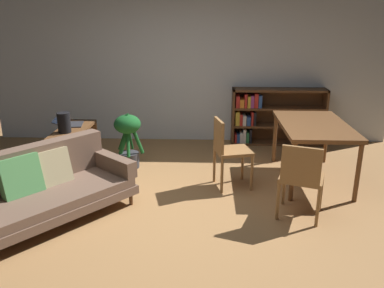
% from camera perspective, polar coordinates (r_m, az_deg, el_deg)
% --- Properties ---
extents(ground_plane, '(8.16, 8.16, 0.00)m').
position_cam_1_polar(ground_plane, '(4.58, -1.91, -9.42)').
color(ground_plane, '#9E7042').
extents(back_wall_panel, '(6.80, 0.10, 2.70)m').
position_cam_1_polar(back_wall_panel, '(6.80, -0.37, 11.71)').
color(back_wall_panel, silver).
rests_on(back_wall_panel, ground_plane).
extents(fabric_couch, '(1.81, 1.92, 0.77)m').
position_cam_1_polar(fabric_couch, '(4.55, -20.89, -5.87)').
color(fabric_couch, '#56351E').
rests_on(fabric_couch, ground_plane).
extents(media_console, '(0.42, 1.09, 0.56)m').
position_cam_1_polar(media_console, '(5.98, -16.74, -0.56)').
color(media_console, brown).
rests_on(media_console, ground_plane).
extents(open_laptop, '(0.46, 0.39, 0.09)m').
position_cam_1_polar(open_laptop, '(6.12, -17.26, 2.84)').
color(open_laptop, '#333338').
rests_on(open_laptop, media_console).
extents(desk_speaker, '(0.18, 0.18, 0.28)m').
position_cam_1_polar(desk_speaker, '(5.73, -18.02, 2.96)').
color(desk_speaker, black).
rests_on(desk_speaker, media_console).
extents(potted_floor_plant, '(0.42, 0.41, 0.81)m').
position_cam_1_polar(potted_floor_plant, '(5.69, -9.23, 1.11)').
color(potted_floor_plant, '#333338').
rests_on(potted_floor_plant, ground_plane).
extents(dining_table, '(0.85, 1.42, 0.78)m').
position_cam_1_polar(dining_table, '(5.37, 17.19, 2.05)').
color(dining_table, brown).
rests_on(dining_table, ground_plane).
extents(dining_chair_near, '(0.51, 0.49, 0.90)m').
position_cam_1_polar(dining_chair_near, '(4.98, 5.23, -0.67)').
color(dining_chair_near, olive).
rests_on(dining_chair_near, ground_plane).
extents(dining_chair_far, '(0.57, 0.55, 0.86)m').
position_cam_1_polar(dining_chair_far, '(4.35, 15.52, -4.47)').
color(dining_chair_far, olive).
rests_on(dining_chair_far, ground_plane).
extents(bookshelf, '(1.56, 0.31, 0.95)m').
position_cam_1_polar(bookshelf, '(6.85, 11.27, 4.00)').
color(bookshelf, '#56351E').
rests_on(bookshelf, ground_plane).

